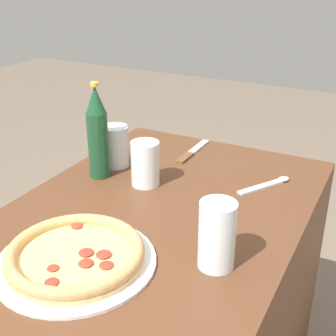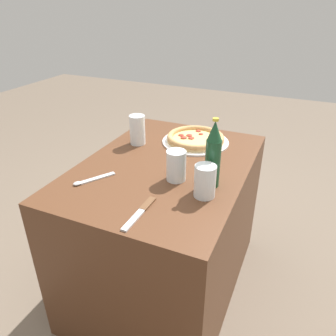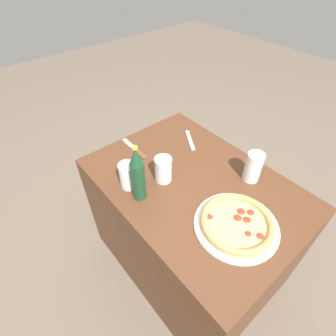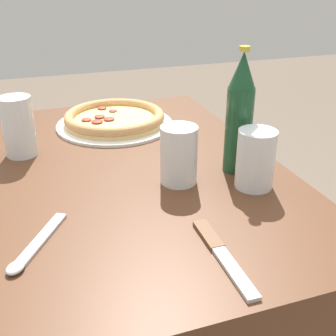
{
  "view_description": "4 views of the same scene",
  "coord_description": "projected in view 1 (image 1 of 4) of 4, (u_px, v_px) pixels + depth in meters",
  "views": [
    {
      "loc": [
        0.9,
        0.49,
        1.3
      ],
      "look_at": [
        -0.06,
        -0.0,
        0.8
      ],
      "focal_mm": 50.0,
      "sensor_mm": 36.0,
      "label": 1
    },
    {
      "loc": [
        -1.17,
        -0.53,
        1.37
      ],
      "look_at": [
        -0.1,
        -0.06,
        0.75
      ],
      "focal_mm": 35.0,
      "sensor_mm": 36.0,
      "label": 2
    },
    {
      "loc": [
        0.56,
        -0.63,
        1.59
      ],
      "look_at": [
        -0.11,
        -0.06,
        0.76
      ],
      "focal_mm": 28.0,
      "sensor_mm": 36.0,
      "label": 3
    },
    {
      "loc": [
        -0.86,
        0.19,
        1.14
      ],
      "look_at": [
        -0.12,
        -0.07,
        0.75
      ],
      "focal_mm": 45.0,
      "sensor_mm": 36.0,
      "label": 4
    }
  ],
  "objects": [
    {
      "name": "table",
      "position": [
        158.0,
        318.0,
        1.33
      ],
      "size": [
        1.0,
        0.71,
        0.71
      ],
      "color": "#56331E",
      "rests_on": "ground_plane"
    },
    {
      "name": "pizza_margherita",
      "position": [
        75.0,
        256.0,
        0.96
      ],
      "size": [
        0.33,
        0.33,
        0.04
      ],
      "color": "white",
      "rests_on": "table"
    },
    {
      "name": "glass_water",
      "position": [
        217.0,
        238.0,
        0.94
      ],
      "size": [
        0.08,
        0.08,
        0.15
      ],
      "color": "white",
      "rests_on": "table"
    },
    {
      "name": "glass_red_wine",
      "position": [
        116.0,
        148.0,
        1.4
      ],
      "size": [
        0.08,
        0.08,
        0.12
      ],
      "color": "white",
      "rests_on": "table"
    },
    {
      "name": "glass_lemonade",
      "position": [
        145.0,
        165.0,
        1.28
      ],
      "size": [
        0.08,
        0.08,
        0.12
      ],
      "color": "white",
      "rests_on": "table"
    },
    {
      "name": "beer_bottle",
      "position": [
        98.0,
        133.0,
        1.3
      ],
      "size": [
        0.06,
        0.06,
        0.27
      ],
      "color": "#194728",
      "rests_on": "table"
    },
    {
      "name": "knife",
      "position": [
        192.0,
        152.0,
        1.5
      ],
      "size": [
        0.21,
        0.03,
        0.01
      ],
      "color": "brown",
      "rests_on": "table"
    },
    {
      "name": "spoon",
      "position": [
        269.0,
        184.0,
        1.29
      ],
      "size": [
        0.16,
        0.11,
        0.01
      ],
      "color": "silver",
      "rests_on": "table"
    }
  ]
}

